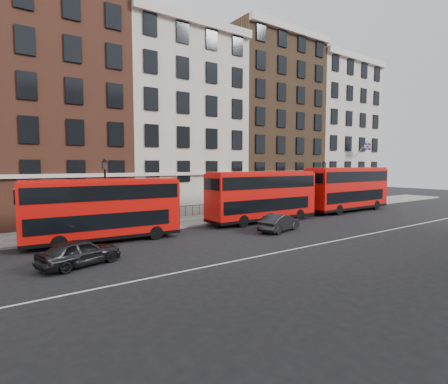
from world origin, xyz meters
TOP-DOWN VIEW (x-y plane):
  - ground at (0.00, 0.00)m, footprint 120.00×120.00m
  - pavement at (0.00, 10.50)m, footprint 80.00×5.00m
  - kerb at (0.00, 8.00)m, footprint 80.00×0.30m
  - road_centre_line at (0.00, -2.00)m, footprint 70.00×0.12m
  - building_terrace at (-0.31, 17.88)m, footprint 64.00×11.95m
  - bus_b at (-11.11, 6.56)m, footprint 9.98×3.06m
  - bus_c at (2.68, 6.56)m, footprint 10.68×2.81m
  - bus_d at (14.94, 6.55)m, footprint 11.39×2.95m
  - car_rear at (-13.68, 1.82)m, footprint 4.34×2.69m
  - car_front at (0.87, 2.58)m, footprint 4.28×2.46m
  - lamp_post_left at (-10.39, 8.32)m, footprint 0.44×0.44m
  - lamp_post_right at (13.64, 8.69)m, footprint 0.44×0.44m
  - traffic_light at (25.58, 8.62)m, footprint 0.25×0.45m
  - iron_railings at (0.00, 12.70)m, footprint 6.60×0.06m

SIDE VIEW (x-z plane):
  - ground at x=0.00m, z-range 0.00..0.00m
  - road_centre_line at x=0.00m, z-range 0.00..0.01m
  - pavement at x=0.00m, z-range 0.00..0.15m
  - kerb at x=0.00m, z-range 0.00..0.16m
  - iron_railings at x=0.00m, z-range 0.15..1.15m
  - car_front at x=0.87m, z-range 0.00..1.33m
  - car_rear at x=-13.68m, z-range 0.00..1.38m
  - bus_b at x=-11.11m, z-range 0.15..4.28m
  - bus_c at x=2.68m, z-range 0.16..4.63m
  - traffic_light at x=25.58m, z-range 0.81..4.08m
  - bus_d at x=14.94m, z-range 0.17..4.93m
  - lamp_post_left at x=-10.39m, z-range 0.42..5.74m
  - lamp_post_right at x=13.64m, z-range 0.42..5.74m
  - building_terrace at x=-0.31m, z-range -0.76..21.24m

